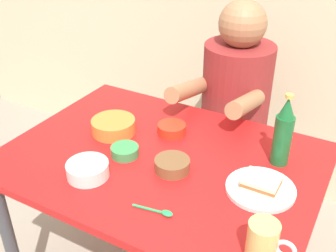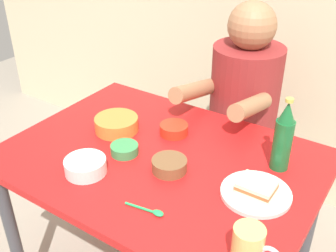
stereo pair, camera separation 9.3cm
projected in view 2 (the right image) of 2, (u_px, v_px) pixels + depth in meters
The scene contains 13 objects.
dining_table at pixel (160, 177), 1.49m from camera, with size 1.10×0.80×0.74m.
stool at pixel (237, 163), 2.07m from camera, with size 0.34×0.34×0.45m.
person_seated at pixel (244, 90), 1.85m from camera, with size 0.33×0.56×0.72m.
plate_orange at pixel (256, 193), 1.25m from camera, with size 0.22×0.22×0.01m, color silver.
sandwich at pixel (257, 187), 1.24m from camera, with size 0.11×0.09×0.04m.
beer_mug at pixel (249, 248), 0.99m from camera, with size 0.13×0.08×0.12m.
beer_bottle at pixel (283, 138), 1.32m from camera, with size 0.06×0.06×0.26m.
rice_bowl_white at pixel (85, 165), 1.35m from camera, with size 0.14×0.14×0.05m.
soup_bowl_orange at pixel (116, 123), 1.58m from camera, with size 0.17×0.17×0.05m.
sauce_bowl_chili at pixel (174, 129), 1.56m from camera, with size 0.11×0.11×0.04m.
condiment_bowl_brown at pixel (169, 165), 1.36m from camera, with size 0.12×0.12×0.04m.
dip_bowl_green at pixel (124, 149), 1.45m from camera, with size 0.10×0.10×0.03m.
spoon at pixel (151, 211), 1.19m from camera, with size 0.13×0.03×0.01m.
Camera 2 is at (0.68, -0.97, 1.56)m, focal length 43.22 mm.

